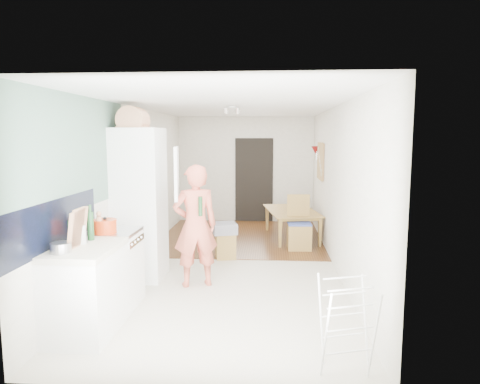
# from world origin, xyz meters

# --- Properties ---
(room_shell) EXTENTS (3.20, 7.00, 2.50)m
(room_shell) POSITION_xyz_m (0.00, 0.00, 1.25)
(room_shell) COLOR white
(room_shell) RESTS_ON ground
(floor) EXTENTS (3.20, 7.00, 0.01)m
(floor) POSITION_xyz_m (0.00, 0.00, 0.00)
(floor) COLOR beige
(floor) RESTS_ON ground
(wood_floor_overlay) EXTENTS (3.20, 3.30, 0.01)m
(wood_floor_overlay) POSITION_xyz_m (0.00, 1.85, 0.01)
(wood_floor_overlay) COLOR brown
(wood_floor_overlay) RESTS_ON room_shell
(sage_wall_panel) EXTENTS (0.02, 3.00, 1.30)m
(sage_wall_panel) POSITION_xyz_m (-1.59, -2.00, 1.85)
(sage_wall_panel) COLOR slate
(sage_wall_panel) RESTS_ON room_shell
(tile_splashback) EXTENTS (0.02, 1.90, 0.50)m
(tile_splashback) POSITION_xyz_m (-1.59, -2.55, 1.15)
(tile_splashback) COLOR black
(tile_splashback) RESTS_ON room_shell
(doorway_recess) EXTENTS (0.90, 0.04, 2.00)m
(doorway_recess) POSITION_xyz_m (0.20, 3.48, 1.00)
(doorway_recess) COLOR black
(doorway_recess) RESTS_ON room_shell
(base_cabinet) EXTENTS (0.60, 0.90, 0.86)m
(base_cabinet) POSITION_xyz_m (-1.30, -2.55, 0.43)
(base_cabinet) COLOR white
(base_cabinet) RESTS_ON room_shell
(worktop) EXTENTS (0.62, 0.92, 0.06)m
(worktop) POSITION_xyz_m (-1.30, -2.55, 0.89)
(worktop) COLOR beige
(worktop) RESTS_ON room_shell
(range_cooker) EXTENTS (0.60, 0.60, 0.88)m
(range_cooker) POSITION_xyz_m (-1.30, -1.80, 0.44)
(range_cooker) COLOR white
(range_cooker) RESTS_ON room_shell
(cooker_top) EXTENTS (0.60, 0.60, 0.04)m
(cooker_top) POSITION_xyz_m (-1.30, -1.80, 0.90)
(cooker_top) COLOR #BABABD
(cooker_top) RESTS_ON room_shell
(fridge_housing) EXTENTS (0.66, 0.66, 2.15)m
(fridge_housing) POSITION_xyz_m (-1.27, -0.78, 1.07)
(fridge_housing) COLOR white
(fridge_housing) RESTS_ON room_shell
(fridge_door) EXTENTS (0.14, 0.56, 0.70)m
(fridge_door) POSITION_xyz_m (-0.66, -1.08, 1.55)
(fridge_door) COLOR white
(fridge_door) RESTS_ON room_shell
(fridge_interior) EXTENTS (0.02, 0.52, 0.66)m
(fridge_interior) POSITION_xyz_m (-0.96, -0.78, 1.55)
(fridge_interior) COLOR white
(fridge_interior) RESTS_ON room_shell
(pinboard) EXTENTS (0.03, 0.90, 0.70)m
(pinboard) POSITION_xyz_m (1.58, 1.90, 1.55)
(pinboard) COLOR tan
(pinboard) RESTS_ON room_shell
(pinboard_frame) EXTENTS (0.00, 0.94, 0.74)m
(pinboard_frame) POSITION_xyz_m (1.57, 1.90, 1.55)
(pinboard_frame) COLOR olive
(pinboard_frame) RESTS_ON room_shell
(wall_sconce) EXTENTS (0.18, 0.18, 0.16)m
(wall_sconce) POSITION_xyz_m (1.54, 2.55, 1.75)
(wall_sconce) COLOR maroon
(wall_sconce) RESTS_ON room_shell
(person) EXTENTS (0.84, 0.69, 1.97)m
(person) POSITION_xyz_m (-0.42, -1.05, 0.98)
(person) COLOR #DB654E
(person) RESTS_ON floor
(dining_table) EXTENTS (1.00, 1.50, 0.49)m
(dining_table) POSITION_xyz_m (1.05, 1.80, 0.24)
(dining_table) COLOR olive
(dining_table) RESTS_ON floor
(dining_chair) EXTENTS (0.43, 0.43, 0.98)m
(dining_chair) POSITION_xyz_m (1.11, 0.96, 0.49)
(dining_chair) COLOR olive
(dining_chair) RESTS_ON floor
(stool) EXTENTS (0.38, 0.38, 0.42)m
(stool) POSITION_xyz_m (-0.16, 0.31, 0.21)
(stool) COLOR olive
(stool) RESTS_ON floor
(grey_drape) EXTENTS (0.49, 0.49, 0.18)m
(grey_drape) POSITION_xyz_m (-0.18, 0.32, 0.51)
(grey_drape) COLOR gray
(grey_drape) RESTS_ON stool
(drying_rack) EXTENTS (0.51, 0.48, 0.81)m
(drying_rack) POSITION_xyz_m (1.25, -3.10, 0.40)
(drying_rack) COLOR white
(drying_rack) RESTS_ON floor
(bread_bin) EXTENTS (0.46, 0.44, 0.21)m
(bread_bin) POSITION_xyz_m (-1.29, -0.87, 2.25)
(bread_bin) COLOR tan
(bread_bin) RESTS_ON fridge_housing
(red_casserole) EXTENTS (0.33, 0.33, 0.16)m
(red_casserole) POSITION_xyz_m (-1.32, -1.93, 1.00)
(red_casserole) COLOR red
(red_casserole) RESTS_ON cooker_top
(steel_pan) EXTENTS (0.25, 0.25, 0.10)m
(steel_pan) POSITION_xyz_m (-1.42, -2.80, 0.97)
(steel_pan) COLOR #BABABD
(steel_pan) RESTS_ON worktop
(held_bottle) EXTENTS (0.06, 0.06, 0.26)m
(held_bottle) POSITION_xyz_m (-0.33, -1.18, 1.12)
(held_bottle) COLOR #19421E
(held_bottle) RESTS_ON person
(bottle_a) EXTENTS (0.07, 0.07, 0.27)m
(bottle_a) POSITION_xyz_m (-1.44, -2.52, 1.05)
(bottle_a) COLOR #19421E
(bottle_a) RESTS_ON worktop
(bottle_b) EXTENTS (0.09, 0.09, 0.31)m
(bottle_b) POSITION_xyz_m (-1.35, -2.27, 1.07)
(bottle_b) COLOR #19421E
(bottle_b) RESTS_ON worktop
(bottle_c) EXTENTS (0.10, 0.10, 0.20)m
(bottle_c) POSITION_xyz_m (-1.36, -2.45, 1.02)
(bottle_c) COLOR silver
(bottle_c) RESTS_ON worktop
(pepper_mill_front) EXTENTS (0.07, 0.07, 0.21)m
(pepper_mill_front) POSITION_xyz_m (-1.44, -2.08, 1.03)
(pepper_mill_front) COLOR tan
(pepper_mill_front) RESTS_ON worktop
(pepper_mill_back) EXTENTS (0.07, 0.07, 0.21)m
(pepper_mill_back) POSITION_xyz_m (-1.35, -2.02, 1.03)
(pepper_mill_back) COLOR tan
(pepper_mill_back) RESTS_ON worktop
(chopping_boards) EXTENTS (0.06, 0.30, 0.40)m
(chopping_boards) POSITION_xyz_m (-1.35, -2.58, 1.12)
(chopping_boards) COLOR tan
(chopping_boards) RESTS_ON worktop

